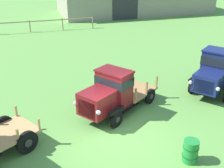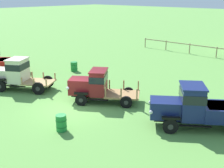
{
  "view_description": "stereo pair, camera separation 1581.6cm",
  "coord_description": "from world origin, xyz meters",
  "px_view_note": "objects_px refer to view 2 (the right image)",
  "views": [
    {
      "loc": [
        -3.17,
        -8.97,
        6.63
      ],
      "look_at": [
        0.68,
        3.15,
        1.0
      ],
      "focal_mm": 45.0,
      "sensor_mm": 36.0,
      "label": 1
    },
    {
      "loc": [
        12.61,
        -9.94,
        6.74
      ],
      "look_at": [
        0.68,
        3.15,
        1.0
      ],
      "focal_mm": 45.0,
      "sensor_mm": 36.0,
      "label": 2
    }
  ],
  "objects_px": {
    "vintage_truck_midrow_center": "(96,85)",
    "vintage_truck_far_side": "(198,107)",
    "oil_drum_beside_row": "(74,67)",
    "oil_drum_near_fence": "(61,123)",
    "vintage_truck_second_in_line": "(16,73)"
  },
  "relations": [
    {
      "from": "oil_drum_beside_row",
      "to": "oil_drum_near_fence",
      "type": "relative_size",
      "value": 0.98
    },
    {
      "from": "vintage_truck_far_side",
      "to": "oil_drum_near_fence",
      "type": "height_order",
      "value": "vintage_truck_far_side"
    },
    {
      "from": "vintage_truck_second_in_line",
      "to": "vintage_truck_midrow_center",
      "type": "bearing_deg",
      "value": 19.78
    },
    {
      "from": "vintage_truck_midrow_center",
      "to": "vintage_truck_far_side",
      "type": "xyz_separation_m",
      "value": [
        6.58,
        1.0,
        0.03
      ]
    },
    {
      "from": "oil_drum_beside_row",
      "to": "vintage_truck_far_side",
      "type": "bearing_deg",
      "value": -12.31
    },
    {
      "from": "vintage_truck_far_side",
      "to": "oil_drum_near_fence",
      "type": "distance_m",
      "value": 7.12
    },
    {
      "from": "vintage_truck_midrow_center",
      "to": "oil_drum_beside_row",
      "type": "relative_size",
      "value": 5.45
    },
    {
      "from": "oil_drum_near_fence",
      "to": "vintage_truck_second_in_line",
      "type": "bearing_deg",
      "value": 165.96
    },
    {
      "from": "vintage_truck_midrow_center",
      "to": "vintage_truck_far_side",
      "type": "distance_m",
      "value": 6.66
    },
    {
      "from": "vintage_truck_midrow_center",
      "to": "vintage_truck_second_in_line",
      "type": "bearing_deg",
      "value": -160.22
    },
    {
      "from": "vintage_truck_far_side",
      "to": "oil_drum_near_fence",
      "type": "xyz_separation_m",
      "value": [
        -4.93,
        -5.09,
        -0.68
      ]
    },
    {
      "from": "vintage_truck_midrow_center",
      "to": "oil_drum_beside_row",
      "type": "distance_m",
      "value": 7.87
    },
    {
      "from": "oil_drum_near_fence",
      "to": "oil_drum_beside_row",
      "type": "bearing_deg",
      "value": 136.52
    },
    {
      "from": "vintage_truck_midrow_center",
      "to": "vintage_truck_far_side",
      "type": "bearing_deg",
      "value": 8.65
    },
    {
      "from": "vintage_truck_far_side",
      "to": "oil_drum_beside_row",
      "type": "distance_m",
      "value": 13.71
    }
  ]
}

